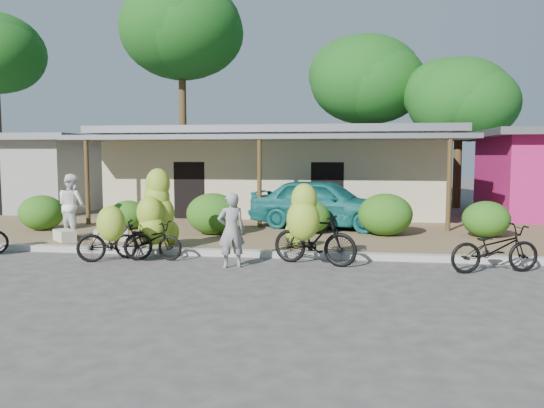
% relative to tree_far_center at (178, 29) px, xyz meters
% --- Properties ---
extents(ground, '(100.00, 100.00, 0.00)m').
position_rel_tree_far_center_xyz_m(ground, '(5.69, -16.11, -8.58)').
color(ground, '#403E3B').
rests_on(ground, ground).
extents(sidewalk, '(60.00, 6.00, 0.12)m').
position_rel_tree_far_center_xyz_m(sidewalk, '(5.69, -11.11, -8.52)').
color(sidewalk, brown).
rests_on(sidewalk, ground).
extents(curb, '(60.00, 0.25, 0.15)m').
position_rel_tree_far_center_xyz_m(curb, '(5.69, -14.11, -8.51)').
color(curb, '#A8A399').
rests_on(curb, ground).
extents(shop_main, '(13.00, 8.50, 3.35)m').
position_rel_tree_far_center_xyz_m(shop_main, '(5.69, -5.18, -6.86)').
color(shop_main, '#BCB18E').
rests_on(shop_main, ground).
extents(shop_grey, '(7.00, 6.00, 3.15)m').
position_rel_tree_far_center_xyz_m(shop_grey, '(-5.31, -5.12, -6.96)').
color(shop_grey, gray).
rests_on(shop_grey, ground).
extents(tree_far_center, '(6.10, 6.05, 10.91)m').
position_rel_tree_far_center_xyz_m(tree_far_center, '(0.00, 0.00, 0.00)').
color(tree_far_center, brown).
rests_on(tree_far_center, ground).
extents(tree_center_right, '(5.45, 5.35, 8.10)m').
position_rel_tree_far_center_xyz_m(tree_center_right, '(9.00, 0.50, -2.52)').
color(tree_center_right, brown).
rests_on(tree_center_right, ground).
extents(tree_near_right, '(4.71, 4.55, 6.60)m').
position_rel_tree_far_center_xyz_m(tree_near_right, '(13.00, -1.50, -3.72)').
color(tree_near_right, brown).
rests_on(tree_near_right, ground).
extents(hedge_0, '(1.33, 1.20, 1.04)m').
position_rel_tree_far_center_xyz_m(hedge_0, '(-0.62, -11.50, -7.94)').
color(hedge_0, '#1E5B14').
rests_on(hedge_0, sidewalk).
extents(hedge_1, '(1.11, 1.00, 0.86)m').
position_rel_tree_far_center_xyz_m(hedge_1, '(1.82, -10.91, -8.03)').
color(hedge_1, '#1E5B14').
rests_on(hedge_1, sidewalk).
extents(hedge_2, '(1.48, 1.34, 1.16)m').
position_rel_tree_far_center_xyz_m(hedge_2, '(4.62, -11.61, -7.88)').
color(hedge_2, '#1E5B14').
rests_on(hedge_2, sidewalk).
extents(hedge_3, '(1.21, 1.09, 0.94)m').
position_rel_tree_far_center_xyz_m(hedge_3, '(7.28, -11.07, -7.99)').
color(hedge_3, '#1E5B14').
rests_on(hedge_3, sidewalk).
extents(hedge_4, '(1.49, 1.34, 1.17)m').
position_rel_tree_far_center_xyz_m(hedge_4, '(9.40, -11.18, -7.88)').
color(hedge_4, '#1E5B14').
rests_on(hedge_4, sidewalk).
extents(hedge_5, '(1.26, 1.13, 0.98)m').
position_rel_tree_far_center_xyz_m(hedge_5, '(12.08, -11.10, -7.97)').
color(hedge_5, '#1E5B14').
rests_on(hedge_5, sidewalk).
extents(bike_left, '(1.68, 1.35, 1.30)m').
position_rel_tree_far_center_xyz_m(bike_left, '(3.35, -15.24, -7.99)').
color(bike_left, black).
rests_on(bike_left, ground).
extents(bike_center, '(1.70, 1.19, 2.03)m').
position_rel_tree_far_center_xyz_m(bike_center, '(3.95, -14.47, -7.77)').
color(bike_center, black).
rests_on(bike_center, ground).
extents(bike_right, '(1.95, 1.44, 1.77)m').
position_rel_tree_far_center_xyz_m(bike_right, '(7.61, -15.00, -7.84)').
color(bike_right, black).
rests_on(bike_right, ground).
extents(bike_far_right, '(1.95, 1.12, 0.97)m').
position_rel_tree_far_center_xyz_m(bike_far_right, '(11.26, -15.09, -8.10)').
color(bike_far_right, black).
rests_on(bike_far_right, ground).
extents(loose_banana_a, '(0.49, 0.42, 0.61)m').
position_rel_tree_far_center_xyz_m(loose_banana_a, '(3.97, -13.42, -8.16)').
color(loose_banana_a, '#96B72D').
rests_on(loose_banana_a, sidewalk).
extents(loose_banana_b, '(0.47, 0.40, 0.59)m').
position_rel_tree_far_center_xyz_m(loose_banana_b, '(3.84, -13.42, -8.17)').
color(loose_banana_b, '#96B72D').
rests_on(loose_banana_b, sidewalk).
extents(loose_banana_c, '(0.57, 0.48, 0.71)m').
position_rel_tree_far_center_xyz_m(loose_banana_c, '(7.15, -13.47, -8.11)').
color(loose_banana_c, '#96B72D').
rests_on(loose_banana_c, sidewalk).
extents(sack_near, '(0.94, 0.66, 0.30)m').
position_rel_tree_far_center_xyz_m(sack_near, '(2.27, -13.05, -8.31)').
color(sack_near, beige).
rests_on(sack_near, sidewalk).
extents(sack_far, '(0.80, 0.79, 0.28)m').
position_rel_tree_far_center_xyz_m(sack_far, '(1.09, -13.26, -8.32)').
color(sack_far, beige).
rests_on(sack_far, sidewalk).
extents(vendor, '(0.68, 0.58, 1.57)m').
position_rel_tree_far_center_xyz_m(vendor, '(5.97, -15.34, -7.80)').
color(vendor, gray).
rests_on(vendor, ground).
extents(bystander, '(1.03, 0.95, 1.71)m').
position_rel_tree_far_center_xyz_m(bystander, '(0.92, -12.53, -7.60)').
color(bystander, white).
rests_on(bystander, sidewalk).
extents(teal_van, '(4.75, 2.81, 1.52)m').
position_rel_tree_far_center_xyz_m(teal_van, '(7.62, -9.82, -7.70)').
color(teal_van, '#176869').
rests_on(teal_van, sidewalk).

